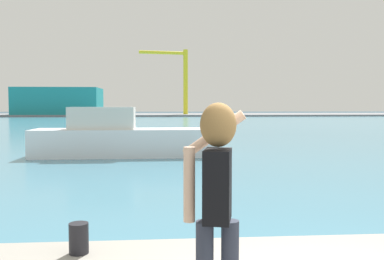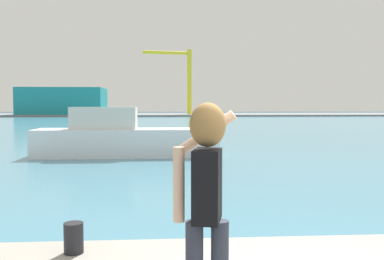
{
  "view_description": "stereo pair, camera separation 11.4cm",
  "coord_description": "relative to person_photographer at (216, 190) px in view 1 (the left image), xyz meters",
  "views": [
    {
      "loc": [
        -1.57,
        -3.33,
        2.24
      ],
      "look_at": [
        -0.71,
        7.54,
        1.61
      ],
      "focal_mm": 39.35,
      "sensor_mm": 36.0,
      "label": 1
    },
    {
      "loc": [
        -1.46,
        -3.34,
        2.24
      ],
      "look_at": [
        -0.71,
        7.54,
        1.61
      ],
      "focal_mm": 39.35,
      "sensor_mm": 36.0,
      "label": 2
    }
  ],
  "objects": [
    {
      "name": "port_crane",
      "position": [
        4.13,
        88.77,
        7.47
      ],
      "size": [
        10.58,
        2.37,
        14.08
      ],
      "color": "yellow",
      "rests_on": "far_shore_dock"
    },
    {
      "name": "warehouse_left",
      "position": [
        -21.73,
        89.03,
        1.63
      ],
      "size": [
        17.33,
        10.9,
        5.66
      ],
      "primitive_type": "cube",
      "color": "teal",
      "rests_on": "far_shore_dock"
    },
    {
      "name": "far_shore_dock",
      "position": [
        1.13,
        92.13,
        -1.39
      ],
      "size": [
        140.0,
        20.0,
        0.39
      ],
      "primitive_type": "cube",
      "color": "gray",
      "rests_on": "ground_plane"
    },
    {
      "name": "ground_plane",
      "position": [
        1.13,
        50.13,
        -1.59
      ],
      "size": [
        220.0,
        220.0,
        0.0
      ],
      "primitive_type": "plane",
      "color": "#334751"
    },
    {
      "name": "harbor_bollard",
      "position": [
        -1.38,
        1.69,
        -0.89
      ],
      "size": [
        0.23,
        0.23,
        0.36
      ],
      "primitive_type": "cylinder",
      "color": "black",
      "rests_on": "quay_promenade"
    },
    {
      "name": "boat_moored",
      "position": [
        -2.07,
        15.38,
        -0.78
      ],
      "size": [
        7.98,
        2.03,
        2.16
      ],
      "rotation": [
        0.0,
        0.0,
        0.0
      ],
      "color": "white",
      "rests_on": "harbor_water"
    },
    {
      "name": "harbor_water",
      "position": [
        1.13,
        52.13,
        -1.58
      ],
      "size": [
        140.0,
        100.0,
        0.02
      ],
      "primitive_type": "cube",
      "color": "teal",
      "rests_on": "ground_plane"
    },
    {
      "name": "person_photographer",
      "position": [
        0.0,
        0.0,
        0.0
      ],
      "size": [
        0.53,
        0.57,
        1.74
      ],
      "rotation": [
        0.0,
        0.0,
        1.34
      ],
      "color": "#2D3342",
      "rests_on": "quay_promenade"
    }
  ]
}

